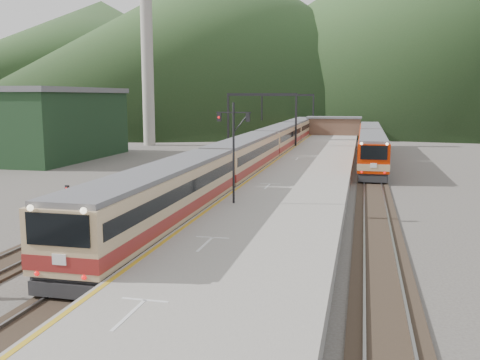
# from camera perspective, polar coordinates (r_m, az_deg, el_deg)

# --- Properties ---
(ground) EXTENTS (400.00, 400.00, 0.00)m
(ground) POSITION_cam_1_polar(r_m,az_deg,el_deg) (20.74, -19.10, -12.93)
(ground) COLOR #47423D
(ground) RESTS_ON ground
(track_main) EXTENTS (2.60, 200.00, 0.23)m
(track_main) POSITION_cam_1_polar(r_m,az_deg,el_deg) (57.67, 2.32, 1.45)
(track_main) COLOR black
(track_main) RESTS_ON ground
(track_far) EXTENTS (2.60, 200.00, 0.23)m
(track_far) POSITION_cam_1_polar(r_m,az_deg,el_deg) (58.79, -2.47, 1.59)
(track_far) COLOR black
(track_far) RESTS_ON ground
(track_second) EXTENTS (2.60, 200.00, 0.23)m
(track_second) POSITION_cam_1_polar(r_m,az_deg,el_deg) (56.71, 13.82, 1.07)
(track_second) COLOR black
(track_second) RESTS_ON ground
(platform) EXTENTS (8.00, 100.00, 1.00)m
(platform) POSITION_cam_1_polar(r_m,az_deg,el_deg) (54.89, 7.70, 1.45)
(platform) COLOR gray
(platform) RESTS_ON ground
(gantry_near) EXTENTS (9.55, 0.25, 8.00)m
(gantry_near) POSITION_cam_1_polar(r_m,az_deg,el_deg) (72.48, 2.33, 7.35)
(gantry_near) COLOR black
(gantry_near) RESTS_ON ground
(gantry_far) EXTENTS (9.55, 0.25, 8.00)m
(gantry_far) POSITION_cam_1_polar(r_m,az_deg,el_deg) (97.15, 5.07, 7.71)
(gantry_far) COLOR black
(gantry_far) RESTS_ON ground
(warehouse) EXTENTS (14.50, 20.50, 8.60)m
(warehouse) POSITION_cam_1_polar(r_m,az_deg,el_deg) (69.87, -20.64, 5.69)
(warehouse) COLOR black
(warehouse) RESTS_ON ground
(smokestack) EXTENTS (1.80, 1.80, 30.00)m
(smokestack) POSITION_cam_1_polar(r_m,az_deg,el_deg) (85.03, -9.89, 13.80)
(smokestack) COLOR #9E998E
(smokestack) RESTS_ON ground
(station_shed) EXTENTS (9.40, 4.40, 3.10)m
(station_shed) POSITION_cam_1_polar(r_m,az_deg,el_deg) (94.47, 9.99, 5.75)
(station_shed) COLOR brown
(station_shed) RESTS_ON platform
(hill_a) EXTENTS (180.00, 180.00, 60.00)m
(hill_a) POSITION_cam_1_polar(r_m,az_deg,el_deg) (213.49, -0.86, 14.94)
(hill_a) COLOR #284721
(hill_a) RESTS_ON ground
(hill_b) EXTENTS (220.00, 220.00, 75.00)m
(hill_b) POSITION_cam_1_polar(r_m,az_deg,el_deg) (248.79, 17.99, 15.39)
(hill_b) COLOR #284721
(hill_b) RESTS_ON ground
(hill_d) EXTENTS (200.00, 200.00, 55.00)m
(hill_d) POSITION_cam_1_polar(r_m,az_deg,el_deg) (288.23, -14.38, 12.60)
(hill_d) COLOR #284721
(hill_d) RESTS_ON ground
(main_train) EXTENTS (3.07, 84.11, 3.75)m
(main_train) POSITION_cam_1_polar(r_m,az_deg,el_deg) (59.88, 2.78, 3.68)
(main_train) COLOR tan
(main_train) RESTS_ON track_main
(second_train) EXTENTS (2.72, 37.09, 3.32)m
(second_train) POSITION_cam_1_polar(r_m,az_deg,el_deg) (65.35, 13.78, 3.68)
(second_train) COLOR #BF2200
(second_train) RESTS_ON track_second
(signal_mast) EXTENTS (2.20, 0.23, 6.19)m
(signal_mast) POSITION_cam_1_polar(r_m,az_deg,el_deg) (32.64, -0.69, 4.09)
(signal_mast) COLOR black
(signal_mast) RESTS_ON platform
(short_signal_a) EXTENTS (0.27, 0.23, 2.27)m
(short_signal_a) POSITION_cam_1_polar(r_m,az_deg,el_deg) (23.47, -21.27, -6.72)
(short_signal_a) COLOR black
(short_signal_a) RESTS_ON ground
(short_signal_b) EXTENTS (0.25, 0.21, 2.27)m
(short_signal_b) POSITION_cam_1_polar(r_m,az_deg,el_deg) (51.70, -1.61, 2.15)
(short_signal_b) COLOR black
(short_signal_b) RESTS_ON ground
(short_signal_c) EXTENTS (0.26, 0.21, 2.27)m
(short_signal_c) POSITION_cam_1_polar(r_m,az_deg,el_deg) (33.82, -17.91, -1.88)
(short_signal_c) COLOR black
(short_signal_c) RESTS_ON ground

